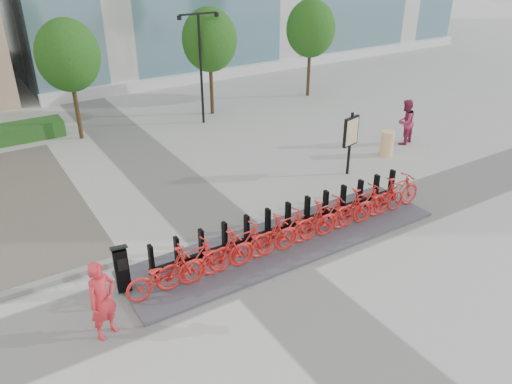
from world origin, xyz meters
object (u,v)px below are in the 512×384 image
construction_barrel (387,143)px  map_sign (351,134)px  bike_0 (165,274)px  pedestrian (405,122)px  kiosk (122,268)px  worker_red (102,300)px

construction_barrel → map_sign: bearing=-168.0°
bike_0 → pedestrian: size_ratio=1.04×
kiosk → worker_red: worker_red is taller
bike_0 → map_sign: (8.54, 2.98, 0.97)m
kiosk → bike_0: bearing=-28.3°
worker_red → kiosk: bearing=33.6°
bike_0 → construction_barrel: bearing=-72.4°
worker_red → construction_barrel: size_ratio=1.87×
pedestrian → bike_0: bearing=2.4°
bike_0 → kiosk: bearing=52.9°
bike_0 → map_sign: size_ratio=0.84×
bike_0 → kiosk: 1.07m
worker_red → map_sign: size_ratio=0.79×
worker_red → pedestrian: 15.04m
worker_red → map_sign: map_sign is taller
kiosk → pedestrian: pedestrian is taller
kiosk → pedestrian: bearing=23.2°
kiosk → worker_red: 1.50m
pedestrian → map_sign: bearing=-0.4°
construction_barrel → map_sign: map_sign is taller
kiosk → construction_barrel: bearing=22.5°
bike_0 → pedestrian: pedestrian is taller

